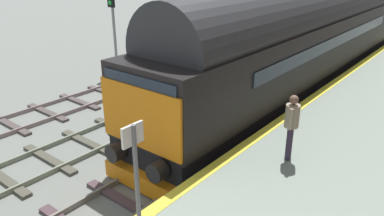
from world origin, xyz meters
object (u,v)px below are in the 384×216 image
(signal_post_far, at_px, (206,7))
(diesel_locomotive, at_px, (307,36))
(waiting_passenger, at_px, (292,121))
(signal_post_mid, at_px, (113,24))
(platform_number_sign, at_px, (135,165))

(signal_post_far, bearing_deg, diesel_locomotive, -26.50)
(signal_post_far, distance_m, waiting_passenger, 16.57)
(diesel_locomotive, height_order, waiting_passenger, diesel_locomotive)
(diesel_locomotive, height_order, signal_post_mid, diesel_locomotive)
(diesel_locomotive, xyz_separation_m, signal_post_far, (-8.54, 4.26, 0.15))
(platform_number_sign, bearing_deg, signal_post_far, 123.22)
(waiting_passenger, bearing_deg, diesel_locomotive, 4.46)
(diesel_locomotive, bearing_deg, signal_post_far, 153.50)
(signal_post_mid, xyz_separation_m, waiting_passenger, (11.45, -4.27, -0.56))
(signal_post_mid, bearing_deg, waiting_passenger, -20.47)
(signal_post_mid, bearing_deg, diesel_locomotive, 21.89)
(diesel_locomotive, distance_m, waiting_passenger, 8.25)
(signal_post_far, relative_size, waiting_passenger, 2.57)
(waiting_passenger, bearing_deg, platform_number_sign, 152.04)
(diesel_locomotive, bearing_deg, signal_post_mid, -158.11)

